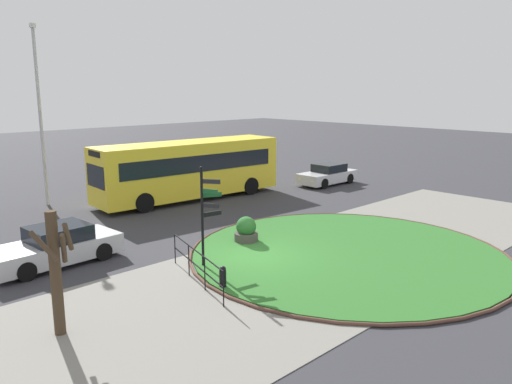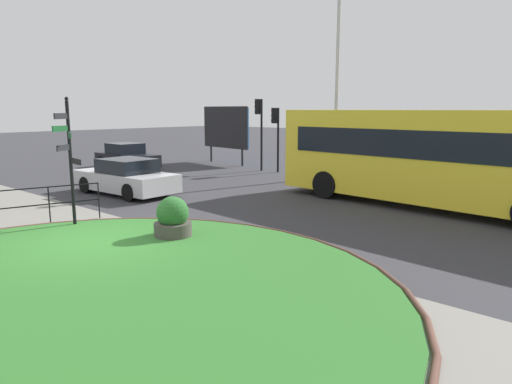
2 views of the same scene
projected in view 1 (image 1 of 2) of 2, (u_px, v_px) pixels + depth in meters
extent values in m
plane|color=#333338|center=(253.00, 258.00, 18.28)|extent=(120.00, 120.00, 0.00)
cube|color=gray|center=(296.00, 272.00, 16.84)|extent=(32.00, 7.91, 0.02)
cylinder|color=#2D6B28|center=(347.00, 253.00, 18.67)|extent=(11.40, 11.40, 0.10)
torus|color=brown|center=(347.00, 253.00, 18.66)|extent=(11.71, 11.71, 0.11)
cylinder|color=black|center=(202.00, 220.00, 16.94)|extent=(0.09, 0.09, 3.42)
sphere|color=black|center=(201.00, 168.00, 16.58)|extent=(0.10, 0.10, 0.10)
cube|color=black|center=(212.00, 182.00, 16.60)|extent=(0.37, 0.52, 0.15)
cube|color=#195128|center=(210.00, 191.00, 16.62)|extent=(0.26, 0.52, 0.15)
cube|color=#195128|center=(212.00, 195.00, 16.89)|extent=(0.60, 0.29, 0.15)
cube|color=black|center=(211.00, 206.00, 16.76)|extent=(0.33, 0.49, 0.15)
cube|color=black|center=(212.00, 214.00, 17.13)|extent=(0.70, 0.14, 0.15)
cylinder|color=black|center=(223.00, 280.00, 15.39)|extent=(0.22, 0.22, 0.61)
sphere|color=black|center=(223.00, 269.00, 15.32)|extent=(0.21, 0.21, 0.21)
cube|color=black|center=(196.00, 251.00, 15.71)|extent=(1.14, 3.92, 0.03)
cube|color=black|center=(196.00, 266.00, 15.81)|extent=(1.14, 3.92, 0.03)
cylinder|color=black|center=(175.00, 249.00, 17.58)|extent=(0.04, 0.04, 1.07)
cylinder|color=black|center=(189.00, 261.00, 16.41)|extent=(0.04, 0.04, 1.07)
cylinder|color=black|center=(205.00, 274.00, 15.24)|extent=(0.04, 0.04, 1.07)
cylinder|color=black|center=(223.00, 290.00, 14.07)|extent=(0.04, 0.04, 1.07)
cube|color=yellow|center=(189.00, 168.00, 27.54)|extent=(10.69, 3.27, 2.90)
cube|color=black|center=(202.00, 164.00, 26.52)|extent=(9.25, 0.71, 0.88)
cube|color=black|center=(177.00, 159.00, 28.41)|extent=(9.25, 0.71, 0.88)
cube|color=black|center=(95.00, 176.00, 24.22)|extent=(0.17, 2.03, 1.10)
cube|color=black|center=(94.00, 154.00, 23.99)|extent=(0.12, 1.36, 0.28)
cylinder|color=black|center=(144.00, 203.00, 24.83)|extent=(1.02, 0.37, 1.00)
cylinder|color=black|center=(124.00, 195.00, 26.55)|extent=(1.02, 0.37, 1.00)
cylinder|color=black|center=(250.00, 186.00, 29.04)|extent=(1.02, 0.37, 1.00)
cylinder|color=black|center=(227.00, 180.00, 30.76)|extent=(1.02, 0.37, 1.00)
cube|color=#B7B7BC|center=(55.00, 250.00, 17.54)|extent=(4.49, 2.06, 0.67)
cube|color=black|center=(58.00, 233.00, 17.55)|extent=(2.01, 1.70, 0.52)
cylinder|color=black|center=(26.00, 271.00, 16.05)|extent=(0.65, 0.25, 0.64)
cylinder|color=black|center=(5.00, 260.00, 17.16)|extent=(0.65, 0.25, 0.64)
cylinder|color=black|center=(103.00, 251.00, 18.00)|extent=(0.65, 0.25, 0.64)
cylinder|color=black|center=(80.00, 242.00, 19.11)|extent=(0.65, 0.25, 0.64)
cube|color=silver|center=(327.00, 177.00, 32.07)|extent=(4.17, 1.76, 0.63)
cube|color=black|center=(329.00, 168.00, 32.07)|extent=(1.88, 1.53, 0.50)
cube|color=#EAEACC|center=(312.00, 181.00, 30.30)|extent=(0.02, 0.20, 0.12)
cube|color=#EAEACC|center=(299.00, 179.00, 31.04)|extent=(0.02, 0.20, 0.12)
cylinder|color=black|center=(324.00, 184.00, 30.69)|extent=(0.64, 0.23, 0.64)
cylinder|color=black|center=(305.00, 180.00, 31.80)|extent=(0.64, 0.23, 0.64)
cylinder|color=black|center=(349.00, 178.00, 32.42)|extent=(0.64, 0.23, 0.64)
cylinder|color=black|center=(330.00, 175.00, 33.53)|extent=(0.64, 0.23, 0.64)
cylinder|color=#B7B7BC|center=(41.00, 120.00, 25.65)|extent=(0.16, 0.16, 8.91)
cylinder|color=silver|center=(32.00, 25.00, 24.71)|extent=(0.32, 0.32, 0.22)
cylinder|color=#47423D|center=(246.00, 238.00, 19.99)|extent=(0.94, 0.94, 0.43)
sphere|color=#286028|center=(246.00, 226.00, 19.89)|extent=(0.80, 0.80, 0.80)
cylinder|color=#423323|center=(56.00, 274.00, 12.33)|extent=(0.28, 0.28, 3.18)
cylinder|color=#423323|center=(43.00, 246.00, 11.85)|extent=(0.48, 0.71, 0.71)
cylinder|color=#423323|center=(68.00, 237.00, 12.22)|extent=(0.53, 0.75, 0.89)
cylinder|color=#423323|center=(64.00, 248.00, 12.28)|extent=(0.35, 0.57, 0.87)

